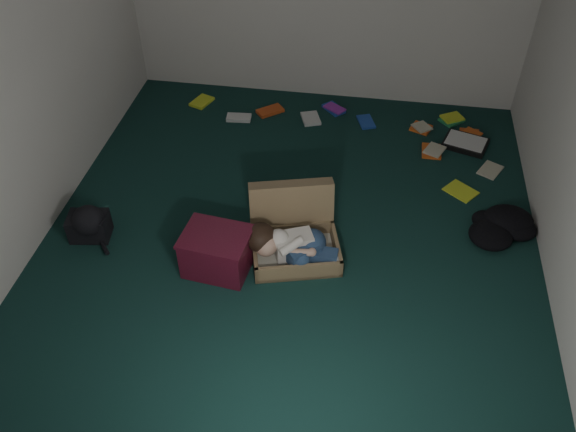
# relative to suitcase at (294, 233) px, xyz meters

# --- Properties ---
(floor) EXTENTS (4.50, 4.50, 0.00)m
(floor) POSITION_rel_suitcase_xyz_m (-0.04, 0.12, -0.15)
(floor) COLOR #0F2C28
(floor) RESTS_ON ground
(wall_front) EXTENTS (4.50, 0.00, 4.50)m
(wall_front) POSITION_rel_suitcase_xyz_m (-0.04, -2.13, 1.15)
(wall_front) COLOR silver
(wall_front) RESTS_ON ground
(wall_left) EXTENTS (0.00, 4.50, 4.50)m
(wall_left) POSITION_rel_suitcase_xyz_m (-2.04, 0.12, 1.15)
(wall_left) COLOR silver
(wall_left) RESTS_ON ground
(suitcase) EXTENTS (0.82, 0.81, 0.50)m
(suitcase) POSITION_rel_suitcase_xyz_m (0.00, 0.00, 0.00)
(suitcase) COLOR olive
(suitcase) RESTS_ON floor
(person) EXTENTS (0.75, 0.37, 0.31)m
(person) POSITION_rel_suitcase_xyz_m (-0.00, -0.18, 0.04)
(person) COLOR silver
(person) RESTS_ON suitcase
(maroon_bin) EXTENTS (0.55, 0.45, 0.35)m
(maroon_bin) POSITION_rel_suitcase_xyz_m (-0.54, -0.33, 0.03)
(maroon_bin) COLOR #4B0F1F
(maroon_bin) RESTS_ON floor
(backpack) EXTENTS (0.44, 0.37, 0.24)m
(backpack) POSITION_rel_suitcase_xyz_m (-1.66, -0.15, -0.03)
(backpack) COLOR black
(backpack) RESTS_ON floor
(clothing_pile) EXTENTS (0.53, 0.45, 0.15)m
(clothing_pile) POSITION_rel_suitcase_xyz_m (1.66, 0.41, -0.07)
(clothing_pile) COLOR black
(clothing_pile) RESTS_ON floor
(paper_tray) EXTENTS (0.48, 0.41, 0.06)m
(paper_tray) POSITION_rel_suitcase_xyz_m (1.45, 1.64, -0.12)
(paper_tray) COLOR black
(paper_tray) RESTS_ON floor
(book_scatter) EXTENTS (3.16, 1.42, 0.02)m
(book_scatter) POSITION_rel_suitcase_xyz_m (0.55, 1.74, -0.14)
(book_scatter) COLOR #D7EB29
(book_scatter) RESTS_ON floor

